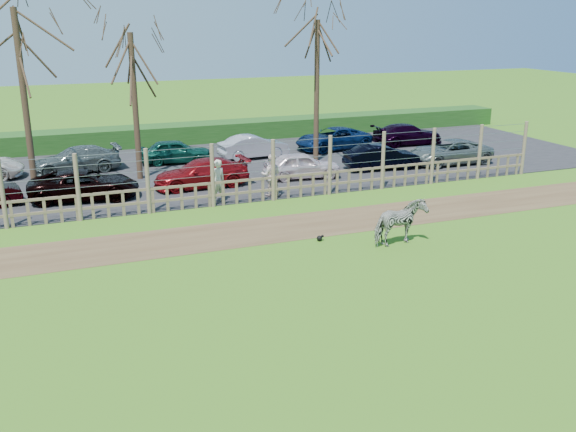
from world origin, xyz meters
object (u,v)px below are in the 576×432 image
object	(u,v)px
car_2	(84,185)
tree_left	(19,57)
car_6	(449,152)
car_11	(254,147)
zebra	(400,223)
car_5	(382,157)
car_3	(202,173)
visitor_b	(271,175)
car_13	(407,134)
visitor_a	(218,181)
car_10	(176,151)
crow	(320,238)
car_9	(76,160)
tree_mid	(133,71)
car_12	(333,139)
car_4	(302,165)
tree_right	(317,57)

from	to	relation	value
car_2	tree_left	bearing A→B (deg)	55.02
car_6	car_11	bearing A→B (deg)	-117.20
zebra	car_5	size ratio (longest dim) A/B	0.49
car_2	car_3	bearing A→B (deg)	-80.87
zebra	visitor_b	distance (m)	7.32
visitor_b	car_13	world-z (taller)	visitor_b
visitor_a	car_3	distance (m)	2.55
zebra	car_10	xyz separation A→B (m)	(-4.31, 14.60, -0.11)
crow	car_11	size ratio (longest dim) A/B	0.07
crow	car_9	size ratio (longest dim) A/B	0.06
tree_mid	car_3	xyz separation A→B (m)	(2.28, -2.48, -4.23)
car_5	car_13	distance (m)	6.64
tree_left	visitor_a	bearing A→B (deg)	-30.47
car_12	car_4	bearing A→B (deg)	-44.71
zebra	car_13	bearing A→B (deg)	-42.72
car_12	car_9	bearing A→B (deg)	-95.62
tree_right	crow	xyz separation A→B (m)	(-4.75, -11.20, -5.14)
car_2	car_5	distance (m)	13.87
tree_right	car_2	size ratio (longest dim) A/B	1.70
tree_mid	crow	world-z (taller)	tree_mid
crow	car_6	world-z (taller)	car_6
visitor_b	car_12	bearing A→B (deg)	-111.11
car_4	visitor_b	bearing A→B (deg)	142.15
visitor_b	car_5	distance (m)	7.11
car_10	car_11	size ratio (longest dim) A/B	0.97
tree_mid	car_11	world-z (taller)	tree_mid
tree_right	car_6	distance (m)	8.13
car_9	car_13	xyz separation A→B (m)	(18.30, 0.21, 0.00)
tree_mid	visitor_b	size ratio (longest dim) A/B	3.96
car_4	car_12	world-z (taller)	same
car_5	car_9	xyz separation A→B (m)	(-13.86, 4.74, 0.00)
tree_left	car_12	bearing A→B (deg)	14.03
car_12	car_13	world-z (taller)	same
visitor_a	visitor_b	distance (m)	2.30
tree_mid	tree_right	world-z (taller)	tree_right
visitor_b	car_5	size ratio (longest dim) A/B	0.47
visitor_b	car_6	xyz separation A→B (m)	(10.38, 2.43, -0.26)
tree_left	tree_mid	size ratio (longest dim) A/B	1.15
zebra	car_12	xyz separation A→B (m)	(4.57, 14.87, -0.11)
visitor_a	car_11	world-z (taller)	visitor_a
crow	car_5	size ratio (longest dim) A/B	0.07
crow	car_4	world-z (taller)	car_4
car_4	car_5	xyz separation A→B (m)	(4.29, 0.27, 0.00)
tree_left	car_11	distance (m)	12.32
tree_right	car_5	size ratio (longest dim) A/B	2.02
car_4	car_11	distance (m)	5.01
tree_right	car_3	xyz separation A→B (m)	(-6.72, -2.98, -4.60)
car_5	car_6	distance (m)	3.76
visitor_b	car_4	size ratio (longest dim) A/B	0.49
visitor_b	car_4	bearing A→B (deg)	-116.74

